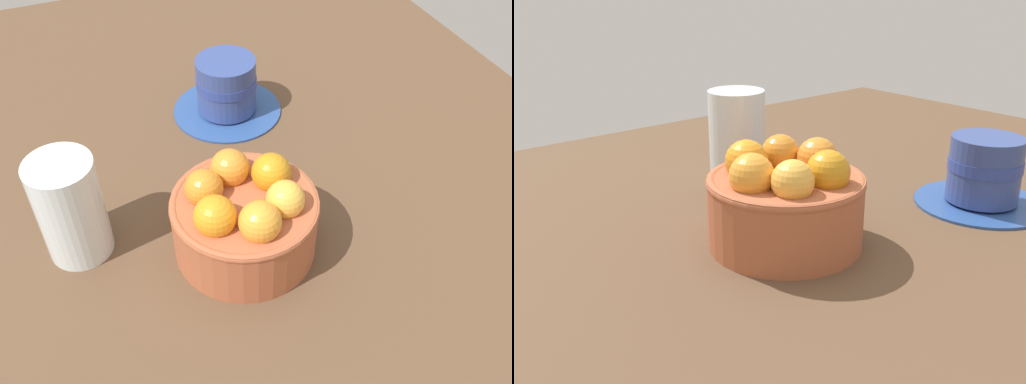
{
  "view_description": "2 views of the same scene",
  "coord_description": "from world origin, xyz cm",
  "views": [
    {
      "loc": [
        -38.27,
        14.29,
        47.94
      ],
      "look_at": [
        1.18,
        -1.75,
        6.58
      ],
      "focal_mm": 40.22,
      "sensor_mm": 36.0,
      "label": 1
    },
    {
      "loc": [
        -35.19,
        -39.4,
        25.68
      ],
      "look_at": [
        -1.96,
        0.05,
        5.94
      ],
      "focal_mm": 41.22,
      "sensor_mm": 36.0,
      "label": 2
    }
  ],
  "objects": [
    {
      "name": "coffee_cup",
      "position": [
        24.24,
        -6.77,
        3.63
      ],
      "size": [
        15.01,
        15.01,
        8.04
      ],
      "color": "#2A4C91",
      "rests_on": "ground_plane"
    },
    {
      "name": "water_glass",
      "position": [
        6.6,
        16.5,
        6.0
      ],
      "size": [
        6.89,
        6.89,
        11.99
      ],
      "primitive_type": "cylinder",
      "color": "silver",
      "rests_on": "ground_plane"
    },
    {
      "name": "terracotta_bowl",
      "position": [
        -0.01,
        0.01,
        4.68
      ],
      "size": [
        15.4,
        15.4,
        10.18
      ],
      "color": "#AD5938",
      "rests_on": "ground_plane"
    },
    {
      "name": "ground_plane",
      "position": [
        0.0,
        0.0,
        -2.21
      ],
      "size": [
        135.66,
        99.3,
        4.42
      ],
      "primitive_type": "cube",
      "color": "brown"
    }
  ]
}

